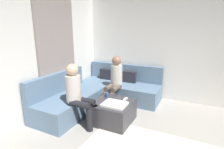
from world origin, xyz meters
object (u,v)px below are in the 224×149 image
at_px(coffee_mug, 107,95).
at_px(game_remote, 125,99).
at_px(sectional_couch, 100,92).
at_px(ottoman, 113,112).
at_px(person_on_couch_back, 115,79).
at_px(person_on_couch_side, 78,93).

xyz_separation_m(coffee_mug, game_remote, (0.40, 0.04, -0.04)).
relative_size(sectional_couch, coffee_mug, 26.84).
distance_m(ottoman, game_remote, 0.36).
relative_size(ottoman, person_on_couch_back, 0.63).
distance_m(ottoman, person_on_couch_side, 0.80).
relative_size(sectional_couch, person_on_couch_back, 2.12).
xyz_separation_m(ottoman, person_on_couch_back, (-0.31, 0.74, 0.45)).
bearing_deg(person_on_couch_back, ottoman, 112.41).
bearing_deg(person_on_couch_side, game_remote, 130.98).
bearing_deg(coffee_mug, sectional_couch, 132.37).
distance_m(sectional_couch, person_on_couch_side, 1.16).
relative_size(ottoman, person_on_couch_side, 0.63).
height_order(ottoman, game_remote, game_remote).
bearing_deg(sectional_couch, ottoman, -45.18).
bearing_deg(ottoman, game_remote, 50.71).
bearing_deg(game_remote, coffee_mug, -174.29).
relative_size(coffee_mug, person_on_couch_back, 0.08).
bearing_deg(coffee_mug, ottoman, -39.29).
distance_m(person_on_couch_back, person_on_couch_side, 1.16).
distance_m(game_remote, person_on_couch_side, 0.97).
distance_m(sectional_couch, person_on_couch_back, 0.53).
xyz_separation_m(game_remote, person_on_couch_side, (-0.71, -0.62, 0.23)).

